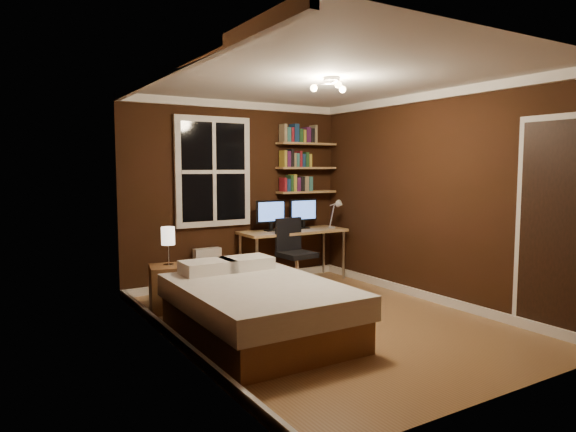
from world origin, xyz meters
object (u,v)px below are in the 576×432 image
desk (293,234)px  desk_lamp (335,213)px  monitor_left (271,216)px  nightstand (169,288)px  office_chair (295,263)px  radiator (207,268)px  bedside_lamp (168,246)px  bed (258,308)px  monitor_right (303,214)px

desk → desk_lamp: 0.69m
monitor_left → nightstand: bearing=-159.2°
nightstand → monitor_left: bearing=32.3°
monitor_left → office_chair: monitor_left is taller
radiator → desk: 1.29m
monitor_left → desk: bearing=-13.6°
desk → bedside_lamp: bearing=-164.3°
bed → nightstand: size_ratio=3.68×
radiator → office_chair: bearing=-31.7°
nightstand → radiator: (0.78, 0.77, 0.01)m
bed → desk: size_ratio=1.24×
radiator → bedside_lamp: bearing=-135.5°
monitor_right → office_chair: 0.89m
radiator → monitor_left: (0.90, -0.13, 0.67)m
desk → office_chair: 0.56m
monitor_left → bedside_lamp: bearing=-159.2°
desk → bed: bearing=-129.9°
monitor_left → desk_lamp: 0.96m
radiator → monitor_left: bearing=-8.1°
radiator → desk: bearing=-9.6°
desk_lamp → office_chair: (-0.83, -0.23, -0.60)m
monitor_right → bedside_lamp: bearing=-163.9°
nightstand → desk_lamp: 2.72m
nightstand → bedside_lamp: size_ratio=1.19×
bedside_lamp → monitor_left: monitor_left is taller
bed → office_chair: office_chair is taller
monitor_right → bed: bearing=-132.6°
desk_lamp → office_chair: size_ratio=0.47×
monitor_left → radiator: bearing=171.9°
bed → nightstand: bearing=108.7°
bedside_lamp → monitor_left: bearing=20.8°
bed → radiator: bearing=80.7°
radiator → nightstand: bearing=-135.5°
bed → office_chair: bearing=47.7°
bed → monitor_right: monitor_right is taller
desk → monitor_left: 0.43m
desk → monitor_right: size_ratio=3.42×
bedside_lamp → monitor_left: 1.80m
monitor_left → desk_lamp: (0.92, -0.25, 0.01)m
nightstand → monitor_right: monitor_right is taller
radiator → desk_lamp: size_ratio=1.23×
desk → monitor_left: size_ratio=3.42×
bedside_lamp → desk_lamp: bearing=8.4°
bed → bedside_lamp: bearing=108.7°
radiator → desk: desk is taller
nightstand → bedside_lamp: bedside_lamp is taller
bedside_lamp → office_chair: 1.81m
nightstand → radiator: bearing=56.0°
monitor_left → office_chair: (0.09, -0.48, -0.59)m
radiator → office_chair: size_ratio=0.58×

